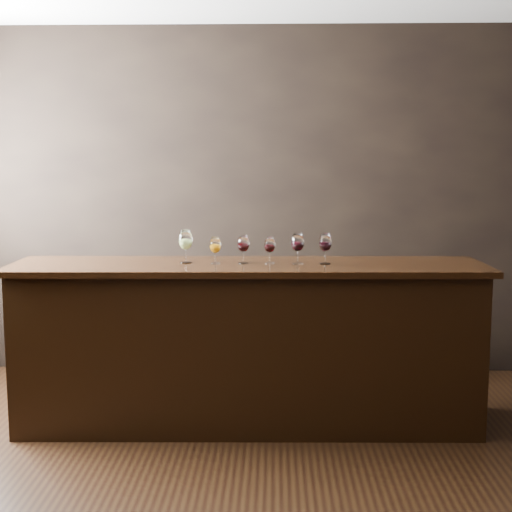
{
  "coord_description": "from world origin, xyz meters",
  "views": [
    {
      "loc": [
        0.27,
        -3.54,
        1.75
      ],
      "look_at": [
        0.15,
        1.0,
        1.13
      ],
      "focal_mm": 50.0,
      "sensor_mm": 36.0,
      "label": 1
    }
  ],
  "objects_px": {
    "glass_amber": "(215,246)",
    "glass_red_c": "(298,243)",
    "glass_white": "(186,241)",
    "back_bar_shelf": "(183,330)",
    "glass_red_b": "(270,245)",
    "glass_red_a": "(243,244)",
    "glass_red_d": "(325,243)",
    "bar_counter": "(248,348)"
  },
  "relations": [
    {
      "from": "glass_red_a",
      "to": "glass_red_b",
      "type": "distance_m",
      "value": 0.17
    },
    {
      "from": "back_bar_shelf",
      "to": "glass_red_b",
      "type": "xyz_separation_m",
      "value": [
        0.7,
        -1.01,
        0.81
      ]
    },
    {
      "from": "bar_counter",
      "to": "back_bar_shelf",
      "type": "bearing_deg",
      "value": 117.51
    },
    {
      "from": "glass_red_a",
      "to": "glass_red_c",
      "type": "distance_m",
      "value": 0.35
    },
    {
      "from": "glass_white",
      "to": "glass_amber",
      "type": "height_order",
      "value": "glass_white"
    },
    {
      "from": "glass_amber",
      "to": "glass_red_c",
      "type": "height_order",
      "value": "glass_red_c"
    },
    {
      "from": "glass_white",
      "to": "glass_red_c",
      "type": "height_order",
      "value": "glass_white"
    },
    {
      "from": "glass_white",
      "to": "glass_amber",
      "type": "bearing_deg",
      "value": -8.28
    },
    {
      "from": "glass_amber",
      "to": "glass_red_a",
      "type": "bearing_deg",
      "value": 5.74
    },
    {
      "from": "glass_white",
      "to": "glass_amber",
      "type": "relative_size",
      "value": 1.25
    },
    {
      "from": "bar_counter",
      "to": "glass_red_b",
      "type": "height_order",
      "value": "glass_red_b"
    },
    {
      "from": "back_bar_shelf",
      "to": "glass_red_c",
      "type": "xyz_separation_m",
      "value": [
        0.88,
        -1.02,
        0.83
      ]
    },
    {
      "from": "glass_red_a",
      "to": "glass_red_d",
      "type": "bearing_deg",
      "value": -0.78
    },
    {
      "from": "glass_red_a",
      "to": "glass_white",
      "type": "bearing_deg",
      "value": 178.44
    },
    {
      "from": "bar_counter",
      "to": "glass_red_c",
      "type": "bearing_deg",
      "value": -0.93
    },
    {
      "from": "glass_amber",
      "to": "glass_red_c",
      "type": "distance_m",
      "value": 0.53
    },
    {
      "from": "bar_counter",
      "to": "glass_red_c",
      "type": "distance_m",
      "value": 0.76
    },
    {
      "from": "glass_red_b",
      "to": "glass_red_c",
      "type": "relative_size",
      "value": 0.87
    },
    {
      "from": "glass_red_b",
      "to": "glass_red_a",
      "type": "bearing_deg",
      "value": -179.73
    },
    {
      "from": "bar_counter",
      "to": "glass_amber",
      "type": "distance_m",
      "value": 0.71
    },
    {
      "from": "glass_amber",
      "to": "glass_red_d",
      "type": "xyz_separation_m",
      "value": [
        0.71,
        0.01,
        0.02
      ]
    },
    {
      "from": "glass_white",
      "to": "glass_red_d",
      "type": "bearing_deg",
      "value": -1.1
    },
    {
      "from": "glass_white",
      "to": "glass_red_a",
      "type": "bearing_deg",
      "value": -1.56
    },
    {
      "from": "glass_red_b",
      "to": "glass_red_d",
      "type": "relative_size",
      "value": 0.88
    },
    {
      "from": "glass_red_a",
      "to": "glass_red_d",
      "type": "relative_size",
      "value": 0.93
    },
    {
      "from": "glass_white",
      "to": "glass_red_c",
      "type": "bearing_deg",
      "value": -2.05
    },
    {
      "from": "glass_amber",
      "to": "glass_red_c",
      "type": "bearing_deg",
      "value": 0.25
    },
    {
      "from": "glass_red_b",
      "to": "glass_red_c",
      "type": "distance_m",
      "value": 0.18
    },
    {
      "from": "bar_counter",
      "to": "glass_red_d",
      "type": "xyz_separation_m",
      "value": [
        0.5,
        0.01,
        0.69
      ]
    },
    {
      "from": "glass_white",
      "to": "glass_amber",
      "type": "xyz_separation_m",
      "value": [
        0.19,
        -0.03,
        -0.03
      ]
    },
    {
      "from": "bar_counter",
      "to": "glass_amber",
      "type": "relative_size",
      "value": 17.14
    },
    {
      "from": "glass_amber",
      "to": "bar_counter",
      "type": "bearing_deg",
      "value": 0.12
    },
    {
      "from": "glass_red_a",
      "to": "glass_amber",
      "type": "bearing_deg",
      "value": -174.26
    },
    {
      "from": "glass_red_d",
      "to": "glass_white",
      "type": "bearing_deg",
      "value": 178.9
    },
    {
      "from": "glass_red_a",
      "to": "glass_red_b",
      "type": "height_order",
      "value": "glass_red_a"
    },
    {
      "from": "glass_red_a",
      "to": "glass_red_b",
      "type": "bearing_deg",
      "value": 0.27
    },
    {
      "from": "glass_red_b",
      "to": "bar_counter",
      "type": "bearing_deg",
      "value": -172.51
    },
    {
      "from": "glass_white",
      "to": "glass_red_c",
      "type": "xyz_separation_m",
      "value": [
        0.73,
        -0.03,
        -0.01
      ]
    },
    {
      "from": "glass_amber",
      "to": "glass_red_a",
      "type": "distance_m",
      "value": 0.18
    },
    {
      "from": "glass_red_d",
      "to": "glass_red_b",
      "type": "bearing_deg",
      "value": 178.72
    },
    {
      "from": "glass_white",
      "to": "glass_red_b",
      "type": "height_order",
      "value": "glass_white"
    },
    {
      "from": "glass_white",
      "to": "glass_red_c",
      "type": "distance_m",
      "value": 0.73
    }
  ]
}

